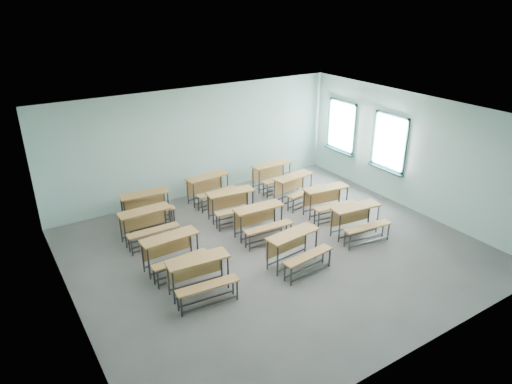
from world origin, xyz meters
TOP-DOWN VIEW (x-y plane):
  - room at (0.08, 0.03)m, footprint 9.04×8.04m
  - desk_unit_r0c0 at (-2.25, -0.63)m, footprint 1.33×0.95m
  - desk_unit_r0c1 at (-0.02, -0.81)m, footprint 1.34×0.97m
  - desk_unit_r0c2 at (2.09, -0.54)m, footprint 1.35×0.99m
  - desk_unit_r1c0 at (-2.36, 0.51)m, footprint 1.28×0.89m
  - desk_unit_r1c1 at (0.05, 0.72)m, footprint 1.30×0.91m
  - desk_unit_r1c2 at (2.23, 0.74)m, footprint 1.36×1.01m
  - desk_unit_r2c0 at (-2.37, 2.03)m, footprint 1.26×0.85m
  - desk_unit_r2c1 at (-0.07, 1.91)m, footprint 1.34×0.97m
  - desk_unit_r2c2 at (2.03, 1.91)m, footprint 1.36×1.00m
  - desk_unit_r3c0 at (-2.03, 3.02)m, footprint 1.32×0.94m
  - desk_unit_r3c1 at (-0.06, 3.22)m, footprint 1.33×0.96m
  - desk_unit_r3c2 at (2.05, 3.06)m, footprint 1.27×0.86m

SIDE VIEW (x-z plane):
  - desk_unit_r0c0 at x=-2.25m, z-range 0.14..0.92m
  - desk_unit_r0c1 at x=-0.02m, z-range 0.14..0.92m
  - desk_unit_r0c2 at x=2.09m, z-range 0.14..0.92m
  - desk_unit_r1c0 at x=-2.36m, z-range 0.14..0.92m
  - desk_unit_r1c1 at x=0.05m, z-range 0.14..0.92m
  - desk_unit_r1c2 at x=2.23m, z-range 0.14..0.92m
  - desk_unit_r2c0 at x=-2.37m, z-range 0.14..0.92m
  - desk_unit_r2c1 at x=-0.07m, z-range 0.14..0.92m
  - desk_unit_r2c2 at x=2.03m, z-range 0.14..0.92m
  - desk_unit_r3c0 at x=-2.03m, z-range 0.14..0.92m
  - desk_unit_r3c1 at x=-0.06m, z-range 0.14..0.92m
  - desk_unit_r3c2 at x=2.05m, z-range 0.14..0.92m
  - room at x=0.08m, z-range -0.02..3.22m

